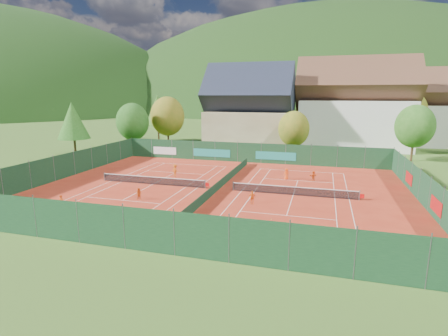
% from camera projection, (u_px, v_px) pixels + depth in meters
% --- Properties ---
extents(ground, '(600.00, 600.00, 0.00)m').
position_uv_depth(ground, '(219.00, 190.00, 38.18)').
color(ground, '#34591C').
rests_on(ground, ground).
extents(clay_pad, '(40.00, 32.00, 0.01)m').
position_uv_depth(clay_pad, '(219.00, 189.00, 38.17)').
color(clay_pad, '#A72C18').
rests_on(clay_pad, ground).
extents(court_markings_left, '(11.03, 23.83, 0.00)m').
position_uv_depth(court_markings_left, '(153.00, 184.00, 40.32)').
color(court_markings_left, white).
rests_on(court_markings_left, ground).
extents(court_markings_right, '(11.03, 23.83, 0.00)m').
position_uv_depth(court_markings_right, '(293.00, 195.00, 36.03)').
color(court_markings_right, white).
rests_on(court_markings_right, ground).
extents(tennis_net_left, '(13.30, 0.10, 1.02)m').
position_uv_depth(tennis_net_left, '(154.00, 180.00, 40.17)').
color(tennis_net_left, '#59595B').
rests_on(tennis_net_left, ground).
extents(tennis_net_right, '(13.30, 0.10, 1.02)m').
position_uv_depth(tennis_net_right, '(295.00, 191.00, 35.88)').
color(tennis_net_right, '#59595B').
rests_on(tennis_net_right, ground).
extents(court_divider, '(0.03, 28.80, 1.00)m').
position_uv_depth(court_divider, '(219.00, 185.00, 38.07)').
color(court_divider, '#12331F').
rests_on(court_divider, ground).
extents(fence_north, '(40.00, 0.10, 3.00)m').
position_uv_depth(fence_north, '(246.00, 153.00, 53.03)').
color(fence_north, '#14391E').
rests_on(fence_north, ground).
extents(fence_south, '(40.00, 0.04, 3.00)m').
position_uv_depth(fence_south, '(149.00, 231.00, 22.81)').
color(fence_south, '#14381E').
rests_on(fence_south, ground).
extents(fence_west, '(0.04, 32.00, 3.00)m').
position_uv_depth(fence_west, '(65.00, 166.00, 43.23)').
color(fence_west, '#13351D').
rests_on(fence_west, ground).
extents(fence_east, '(0.09, 32.00, 3.00)m').
position_uv_depth(fence_east, '(424.00, 190.00, 32.55)').
color(fence_east, '#163C22').
rests_on(fence_east, ground).
extents(chalet, '(16.20, 12.00, 16.00)m').
position_uv_depth(chalet, '(249.00, 113.00, 65.81)').
color(chalet, tan).
rests_on(chalet, ground).
extents(hotel_block_a, '(21.60, 11.00, 17.25)m').
position_uv_depth(hotel_block_a, '(354.00, 109.00, 66.20)').
color(hotel_block_a, silver).
rests_on(hotel_block_a, ground).
extents(hotel_block_b, '(17.28, 10.00, 15.50)m').
position_uv_depth(hotel_block_b, '(425.00, 112.00, 70.13)').
color(hotel_block_b, silver).
rests_on(hotel_block_b, ground).
extents(tree_west_front, '(5.72, 5.72, 8.69)m').
position_uv_depth(tree_west_front, '(132.00, 122.00, 61.76)').
color(tree_west_front, '#4A311A').
rests_on(tree_west_front, ground).
extents(tree_west_mid, '(6.44, 6.44, 9.78)m').
position_uv_depth(tree_west_mid, '(168.00, 116.00, 66.19)').
color(tree_west_mid, '#402A16').
rests_on(tree_west_mid, ground).
extents(tree_west_back, '(5.60, 5.60, 10.00)m').
position_uv_depth(tree_west_back, '(158.00, 110.00, 75.18)').
color(tree_west_back, '#412B17').
rests_on(tree_west_back, ground).
extents(tree_center, '(5.01, 5.01, 7.60)m').
position_uv_depth(tree_center, '(294.00, 129.00, 56.27)').
color(tree_center, '#412917').
rests_on(tree_center, ground).
extents(tree_east_front, '(5.72, 5.72, 8.69)m').
position_uv_depth(tree_east_front, '(415.00, 126.00, 53.18)').
color(tree_east_front, '#4D341B').
rests_on(tree_east_front, ground).
extents(tree_west_side, '(5.04, 5.04, 9.00)m').
position_uv_depth(tree_west_side, '(73.00, 121.00, 55.71)').
color(tree_west_side, '#412917').
rests_on(tree_west_side, ground).
extents(tree_east_back, '(7.15, 7.15, 10.86)m').
position_uv_depth(tree_east_back, '(407.00, 112.00, 67.41)').
color(tree_east_back, '#4C301B').
rests_on(tree_east_back, ground).
extents(mountain_backdrop, '(820.00, 530.00, 242.00)m').
position_uv_depth(mountain_backdrop, '(347.00, 162.00, 258.37)').
color(mountain_backdrop, black).
rests_on(mountain_backdrop, ground).
extents(ball_hopper, '(0.34, 0.34, 0.80)m').
position_uv_depth(ball_hopper, '(352.00, 236.00, 24.35)').
color(ball_hopper, slate).
rests_on(ball_hopper, ground).
extents(loose_ball_0, '(0.07, 0.07, 0.07)m').
position_uv_depth(loose_ball_0, '(82.00, 201.00, 33.98)').
color(loose_ball_0, '#CCD833').
rests_on(loose_ball_0, ground).
extents(loose_ball_1, '(0.07, 0.07, 0.07)m').
position_uv_depth(loose_ball_1, '(271.00, 219.00, 29.03)').
color(loose_ball_1, '#CCD833').
rests_on(loose_ball_1, ground).
extents(loose_ball_2, '(0.07, 0.07, 0.07)m').
position_uv_depth(loose_ball_2, '(223.00, 186.00, 39.61)').
color(loose_ball_2, '#CCD833').
rests_on(loose_ball_2, ground).
extents(player_left_near, '(0.54, 0.39, 1.38)m').
position_uv_depth(player_left_near, '(61.00, 203.00, 31.36)').
color(player_left_near, '#D14412').
rests_on(player_left_near, ground).
extents(player_left_mid, '(0.62, 0.50, 1.19)m').
position_uv_depth(player_left_mid, '(139.00, 194.00, 34.39)').
color(player_left_mid, '#CF4A12').
rests_on(player_left_mid, ground).
extents(player_left_far, '(1.15, 0.92, 1.56)m').
position_uv_depth(player_left_far, '(175.00, 170.00, 44.09)').
color(player_left_far, '#D15B12').
rests_on(player_left_far, ground).
extents(player_right_near, '(0.81, 0.50, 1.28)m').
position_uv_depth(player_right_near, '(252.00, 197.00, 33.09)').
color(player_right_near, orange).
rests_on(player_right_near, ground).
extents(player_right_far_a, '(0.82, 0.75, 1.41)m').
position_uv_depth(player_right_far_a, '(286.00, 174.00, 42.48)').
color(player_right_far_a, '#F85116').
rests_on(player_right_far_a, ground).
extents(player_right_far_b, '(1.14, 0.97, 1.24)m').
position_uv_depth(player_right_far_b, '(313.00, 176.00, 41.76)').
color(player_right_far_b, '#DF4D13').
rests_on(player_right_far_b, ground).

